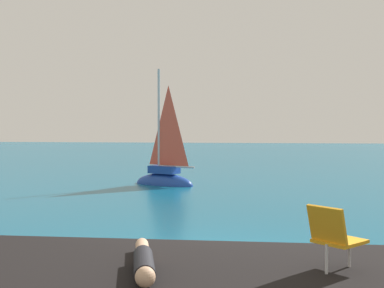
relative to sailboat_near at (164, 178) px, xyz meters
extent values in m
plane|color=#0F5675|center=(3.62, -11.94, -0.31)|extent=(160.00, 160.00, 0.00)
cube|color=black|center=(3.39, -13.57, -0.31)|extent=(1.07, 1.13, 0.63)
ellipsoid|color=#193D99|center=(-0.02, 0.01, -0.31)|extent=(3.20, 2.14, 1.04)
cube|color=#193D99|center=(-0.02, 0.01, 0.38)|extent=(1.51, 1.19, 0.34)
cylinder|color=#B7B7BC|center=(-0.28, 0.12, 2.58)|extent=(0.11, 0.11, 4.74)
cylinder|color=#B2B2B7|center=(0.59, -0.25, 0.54)|extent=(1.78, 0.82, 0.09)
pyramid|color=#DB4C38|center=(0.21, -0.09, 2.39)|extent=(1.42, 0.65, 3.60)
cylinder|color=black|center=(3.16, -15.87, 0.63)|extent=(0.48, 0.93, 0.24)
cylinder|color=tan|center=(2.95, -15.15, 0.60)|extent=(0.37, 0.72, 0.18)
sphere|color=tan|center=(3.31, -16.40, 0.65)|extent=(0.22, 0.22, 0.22)
cube|color=orange|center=(5.44, -15.33, 0.86)|extent=(0.70, 0.71, 0.04)
cube|color=orange|center=(5.26, -15.53, 1.09)|extent=(0.46, 0.43, 0.45)
cylinder|color=silver|center=(5.58, -15.18, 0.69)|extent=(0.04, 0.04, 0.35)
cylinder|color=silver|center=(5.26, -15.53, 0.69)|extent=(0.04, 0.04, 0.35)
camera|label=1|loc=(4.56, -21.26, 2.20)|focal=44.98mm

